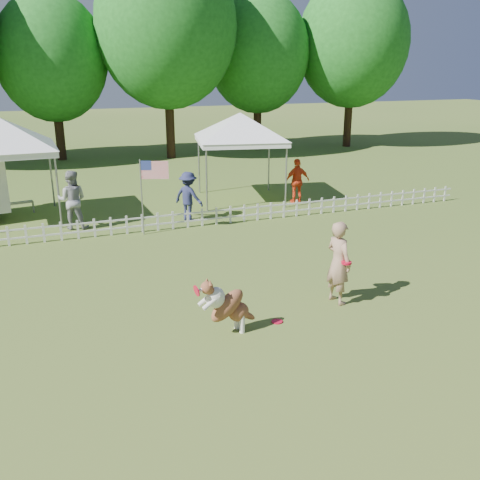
{
  "coord_description": "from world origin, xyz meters",
  "views": [
    {
      "loc": [
        -4.01,
        -9.55,
        5.14
      ],
      "look_at": [
        0.25,
        2.0,
        1.1
      ],
      "focal_mm": 40.0,
      "sensor_mm": 36.0,
      "label": 1
    }
  ],
  "objects_px": {
    "frisbee_on_turf": "(277,321)",
    "spectator_a": "(72,200)",
    "canopy_tent_right": "(240,158)",
    "spectator_c": "(297,181)",
    "handler": "(339,263)",
    "flag_pole": "(142,198)",
    "spectator_b": "(188,196)",
    "canopy_tent_left": "(5,171)",
    "dog": "(228,305)"
  },
  "relations": [
    {
      "from": "spectator_c",
      "to": "spectator_b",
      "type": "bearing_deg",
      "value": 11.52
    },
    {
      "from": "spectator_a",
      "to": "dog",
      "type": "bearing_deg",
      "value": 121.72
    },
    {
      "from": "flag_pole",
      "to": "spectator_b",
      "type": "xyz_separation_m",
      "value": [
        1.79,
        1.13,
        -0.36
      ]
    },
    {
      "from": "handler",
      "to": "spectator_b",
      "type": "relative_size",
      "value": 1.13
    },
    {
      "from": "canopy_tent_right",
      "to": "canopy_tent_left",
      "type": "bearing_deg",
      "value": -168.57
    },
    {
      "from": "dog",
      "to": "flag_pole",
      "type": "distance_m",
      "value": 7.22
    },
    {
      "from": "canopy_tent_right",
      "to": "spectator_c",
      "type": "distance_m",
      "value": 2.41
    },
    {
      "from": "frisbee_on_turf",
      "to": "spectator_c",
      "type": "height_order",
      "value": "spectator_c"
    },
    {
      "from": "dog",
      "to": "canopy_tent_right",
      "type": "bearing_deg",
      "value": 58.92
    },
    {
      "from": "handler",
      "to": "flag_pole",
      "type": "relative_size",
      "value": 0.79
    },
    {
      "from": "handler",
      "to": "spectator_c",
      "type": "relative_size",
      "value": 1.1
    },
    {
      "from": "frisbee_on_turf",
      "to": "spectator_a",
      "type": "xyz_separation_m",
      "value": [
        -3.51,
        8.52,
        0.95
      ]
    },
    {
      "from": "frisbee_on_turf",
      "to": "spectator_b",
      "type": "relative_size",
      "value": 0.14
    },
    {
      "from": "dog",
      "to": "spectator_c",
      "type": "xyz_separation_m",
      "value": [
        6.02,
        9.22,
        0.25
      ]
    },
    {
      "from": "handler",
      "to": "frisbee_on_turf",
      "type": "distance_m",
      "value": 1.98
    },
    {
      "from": "canopy_tent_left",
      "to": "spectator_b",
      "type": "xyz_separation_m",
      "value": [
        5.81,
        -2.04,
        -0.88
      ]
    },
    {
      "from": "canopy_tent_right",
      "to": "spectator_c",
      "type": "relative_size",
      "value": 1.93
    },
    {
      "from": "frisbee_on_turf",
      "to": "canopy_tent_right",
      "type": "bearing_deg",
      "value": 73.84
    },
    {
      "from": "flag_pole",
      "to": "spectator_b",
      "type": "relative_size",
      "value": 1.42
    },
    {
      "from": "canopy_tent_right",
      "to": "flag_pole",
      "type": "distance_m",
      "value": 5.57
    },
    {
      "from": "handler",
      "to": "spectator_b",
      "type": "bearing_deg",
      "value": -1.32
    },
    {
      "from": "canopy_tent_right",
      "to": "spectator_c",
      "type": "height_order",
      "value": "canopy_tent_right"
    },
    {
      "from": "handler",
      "to": "frisbee_on_turf",
      "type": "bearing_deg",
      "value": 93.92
    },
    {
      "from": "dog",
      "to": "spectator_b",
      "type": "height_order",
      "value": "spectator_b"
    },
    {
      "from": "flag_pole",
      "to": "spectator_b",
      "type": "bearing_deg",
      "value": 50.73
    },
    {
      "from": "canopy_tent_left",
      "to": "spectator_a",
      "type": "xyz_separation_m",
      "value": [
        2.0,
        -1.72,
        -0.76
      ]
    },
    {
      "from": "canopy_tent_right",
      "to": "spectator_b",
      "type": "xyz_separation_m",
      "value": [
        -2.69,
        -2.14,
        -0.82
      ]
    },
    {
      "from": "handler",
      "to": "dog",
      "type": "relative_size",
      "value": 1.54
    },
    {
      "from": "handler",
      "to": "dog",
      "type": "bearing_deg",
      "value": 90.16
    },
    {
      "from": "frisbee_on_turf",
      "to": "spectator_a",
      "type": "relative_size",
      "value": 0.12
    },
    {
      "from": "frisbee_on_turf",
      "to": "spectator_a",
      "type": "height_order",
      "value": "spectator_a"
    },
    {
      "from": "handler",
      "to": "flag_pole",
      "type": "distance_m",
      "value": 7.33
    },
    {
      "from": "spectator_c",
      "to": "dog",
      "type": "bearing_deg",
      "value": 57.25
    },
    {
      "from": "flag_pole",
      "to": "spectator_c",
      "type": "relative_size",
      "value": 1.39
    },
    {
      "from": "handler",
      "to": "spectator_b",
      "type": "distance_m",
      "value": 7.86
    },
    {
      "from": "dog",
      "to": "handler",
      "type": "bearing_deg",
      "value": 1.97
    },
    {
      "from": "canopy_tent_right",
      "to": "spectator_c",
      "type": "xyz_separation_m",
      "value": [
        1.9,
        -1.24,
        -0.81
      ]
    },
    {
      "from": "canopy_tent_left",
      "to": "spectator_c",
      "type": "bearing_deg",
      "value": -8.57
    },
    {
      "from": "handler",
      "to": "spectator_c",
      "type": "xyz_separation_m",
      "value": [
        3.21,
        8.64,
        -0.09
      ]
    },
    {
      "from": "spectator_b",
      "to": "canopy_tent_right",
      "type": "bearing_deg",
      "value": -91.47
    },
    {
      "from": "canopy_tent_left",
      "to": "spectator_c",
      "type": "distance_m",
      "value": 10.49
    },
    {
      "from": "canopy_tent_left",
      "to": "canopy_tent_right",
      "type": "xyz_separation_m",
      "value": [
        8.5,
        0.1,
        -0.06
      ]
    },
    {
      "from": "dog",
      "to": "spectator_b",
      "type": "xyz_separation_m",
      "value": [
        1.43,
        8.31,
        0.23
      ]
    },
    {
      "from": "handler",
      "to": "spectator_a",
      "type": "xyz_separation_m",
      "value": [
        -5.19,
        8.05,
        0.01
      ]
    },
    {
      "from": "frisbee_on_turf",
      "to": "flag_pole",
      "type": "bearing_deg",
      "value": 101.87
    },
    {
      "from": "handler",
      "to": "canopy_tent_right",
      "type": "relative_size",
      "value": 0.57
    },
    {
      "from": "frisbee_on_turf",
      "to": "canopy_tent_left",
      "type": "relative_size",
      "value": 0.07
    },
    {
      "from": "frisbee_on_turf",
      "to": "flag_pole",
      "type": "relative_size",
      "value": 0.1
    },
    {
      "from": "flag_pole",
      "to": "spectator_a",
      "type": "height_order",
      "value": "flag_pole"
    },
    {
      "from": "flag_pole",
      "to": "spectator_c",
      "type": "height_order",
      "value": "flag_pole"
    }
  ]
}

